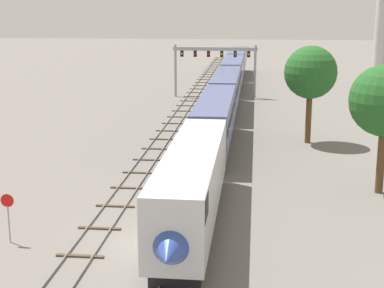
% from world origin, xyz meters
% --- Properties ---
extents(ground_plane, '(400.00, 400.00, 0.00)m').
position_xyz_m(ground_plane, '(0.00, 0.00, 0.00)').
color(ground_plane, slate).
extents(track_main, '(2.60, 200.00, 0.16)m').
position_xyz_m(track_main, '(2.00, 60.00, 0.07)').
color(track_main, slate).
rests_on(track_main, ground).
extents(track_near, '(2.60, 160.00, 0.16)m').
position_xyz_m(track_near, '(-3.50, 40.00, 0.07)').
color(track_near, slate).
rests_on(track_near, ground).
extents(passenger_train, '(3.04, 98.32, 4.80)m').
position_xyz_m(passenger_train, '(2.00, 42.75, 2.61)').
color(passenger_train, silver).
rests_on(passenger_train, ground).
extents(signal_gantry, '(12.10, 0.49, 7.54)m').
position_xyz_m(signal_gantry, '(-0.25, 54.16, 5.59)').
color(signal_gantry, '#999BA0').
rests_on(signal_gantry, ground).
extents(stop_sign, '(0.76, 0.08, 2.88)m').
position_xyz_m(stop_sign, '(-8.00, -0.51, 1.87)').
color(stop_sign, gray).
rests_on(stop_sign, ground).
extents(trackside_tree_mid, '(5.03, 5.03, 9.38)m').
position_xyz_m(trackside_tree_mid, '(10.78, 26.31, 6.81)').
color(trackside_tree_mid, brown).
rests_on(trackside_tree_mid, ground).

